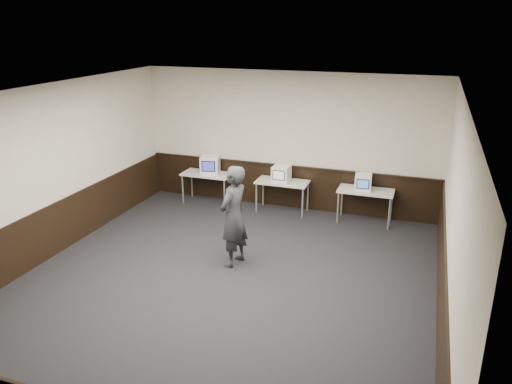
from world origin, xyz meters
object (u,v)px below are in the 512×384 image
(desk_right, at_px, (366,193))
(emac_center, at_px, (281,174))
(desk_center, at_px, (282,184))
(emac_left, at_px, (210,165))
(desk_left, at_px, (207,176))
(emac_right, at_px, (363,182))
(person, at_px, (234,216))

(desk_right, distance_m, emac_center, 1.94)
(desk_center, bearing_deg, emac_center, -110.37)
(desk_right, bearing_deg, emac_left, 179.67)
(desk_left, xyz_separation_m, desk_center, (1.90, 0.00, 0.00))
(desk_left, distance_m, desk_center, 1.90)
(desk_center, height_order, emac_left, emac_left)
(desk_right, bearing_deg, emac_right, -163.44)
(desk_left, bearing_deg, desk_right, 0.00)
(emac_left, relative_size, person, 0.29)
(person, bearing_deg, desk_left, -135.22)
(emac_center, xyz_separation_m, person, (-0.07, -2.77, 0.00))
(desk_left, bearing_deg, emac_left, 15.38)
(emac_left, xyz_separation_m, person, (1.73, -2.83, -0.03))
(emac_left, relative_size, emac_right, 1.33)
(desk_left, xyz_separation_m, emac_center, (1.88, -0.05, 0.26))
(desk_center, distance_m, emac_right, 1.85)
(desk_left, distance_m, emac_left, 0.30)
(emac_center, bearing_deg, desk_right, 3.16)
(desk_center, height_order, desk_right, same)
(desk_center, bearing_deg, emac_right, -0.65)
(emac_right, bearing_deg, desk_right, 10.97)
(desk_left, relative_size, emac_left, 2.19)
(emac_center, bearing_deg, desk_left, -179.59)
(desk_center, distance_m, emac_center, 0.26)
(person, bearing_deg, desk_center, -169.83)
(desk_center, relative_size, person, 0.64)
(emac_left, bearing_deg, person, -72.53)
(desk_center, relative_size, emac_center, 2.87)
(desk_left, distance_m, desk_right, 3.80)
(emac_right, bearing_deg, desk_center, 173.76)
(desk_left, relative_size, emac_right, 2.92)
(emac_left, height_order, person, person)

